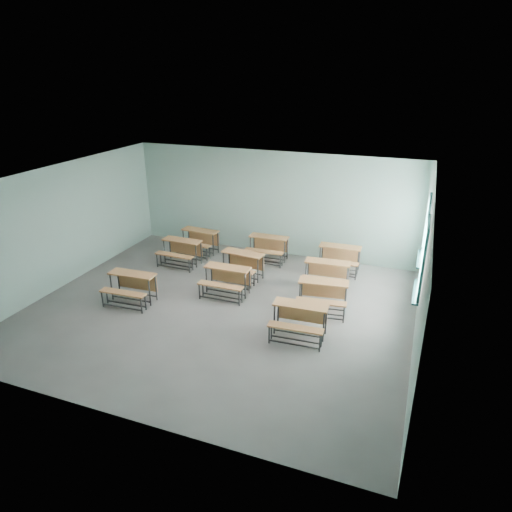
# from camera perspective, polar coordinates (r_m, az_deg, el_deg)

# --- Properties ---
(room) EXTENTS (9.04, 8.04, 3.24)m
(room) POSITION_cam_1_polar(r_m,az_deg,el_deg) (10.57, -4.30, 1.04)
(room) COLOR slate
(room) RESTS_ON ground
(desk_unit_r0c0) EXTENTS (1.22, 0.85, 0.74)m
(desk_unit_r0c0) POSITION_cam_1_polar(r_m,az_deg,el_deg) (11.73, -15.38, -3.37)
(desk_unit_r0c0) COLOR #AA6D3D
(desk_unit_r0c0) RESTS_ON ground
(desk_unit_r0c2) EXTENTS (1.22, 0.85, 0.74)m
(desk_unit_r0c2) POSITION_cam_1_polar(r_m,az_deg,el_deg) (9.94, 5.44, -7.52)
(desk_unit_r0c2) COLOR #AA6D3D
(desk_unit_r0c2) RESTS_ON ground
(desk_unit_r1c1) EXTENTS (1.19, 0.80, 0.74)m
(desk_unit_r1c1) POSITION_cam_1_polar(r_m,az_deg,el_deg) (11.69, -3.76, -2.65)
(desk_unit_r1c1) COLOR #AA6D3D
(desk_unit_r1c1) RESTS_ON ground
(desk_unit_r1c2) EXTENTS (1.27, 0.93, 0.74)m
(desk_unit_r1c2) POSITION_cam_1_polar(r_m,az_deg,el_deg) (11.01, 8.35, -4.50)
(desk_unit_r1c2) COLOR #AA6D3D
(desk_unit_r1c2) RESTS_ON ground
(desk_unit_r2c0) EXTENTS (1.20, 0.83, 0.74)m
(desk_unit_r2c0) POSITION_cam_1_polar(r_m,az_deg,el_deg) (13.68, -9.40, 0.92)
(desk_unit_r2c0) COLOR #AA6D3D
(desk_unit_r2c0) RESTS_ON ground
(desk_unit_r2c1) EXTENTS (1.27, 0.93, 0.74)m
(desk_unit_r2c1) POSITION_cam_1_polar(r_m,az_deg,el_deg) (12.57, -1.87, -0.74)
(desk_unit_r2c1) COLOR #AA6D3D
(desk_unit_r2c1) RESTS_ON ground
(desk_unit_r2c2) EXTENTS (1.23, 0.87, 0.74)m
(desk_unit_r2c2) POSITION_cam_1_polar(r_m,az_deg,el_deg) (12.13, 8.83, -1.92)
(desk_unit_r2c2) COLOR #AA6D3D
(desk_unit_r2c2) RESTS_ON ground
(desk_unit_r3c0) EXTENTS (1.24, 0.87, 0.74)m
(desk_unit_r3c0) POSITION_cam_1_polar(r_m,az_deg,el_deg) (14.45, -7.17, 2.23)
(desk_unit_r3c0) COLOR #AA6D3D
(desk_unit_r3c0) RESTS_ON ground
(desk_unit_r3c1) EXTENTS (1.19, 0.81, 0.74)m
(desk_unit_r3c1) POSITION_cam_1_polar(r_m,az_deg,el_deg) (13.78, 1.48, 1.40)
(desk_unit_r3c1) COLOR #AA6D3D
(desk_unit_r3c1) RESTS_ON ground
(desk_unit_r3c2) EXTENTS (1.21, 0.84, 0.74)m
(desk_unit_r3c2) POSITION_cam_1_polar(r_m,az_deg,el_deg) (13.24, 10.37, 0.11)
(desk_unit_r3c2) COLOR #AA6D3D
(desk_unit_r3c2) RESTS_ON ground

